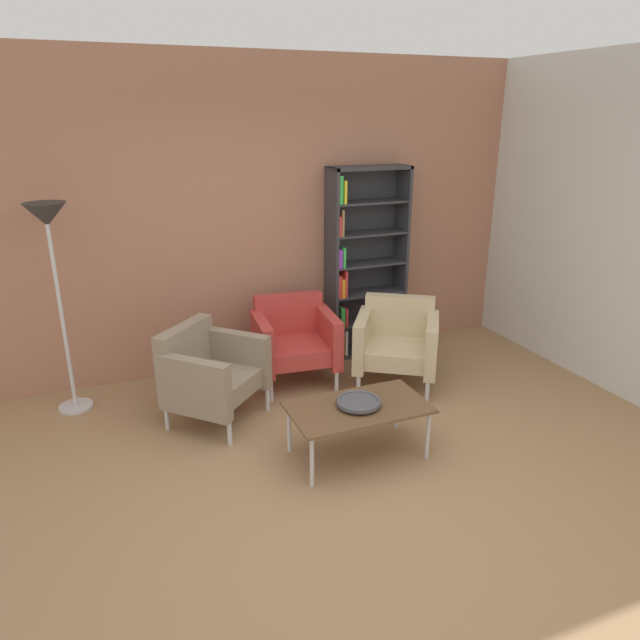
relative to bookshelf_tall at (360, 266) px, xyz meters
name	(u,v)px	position (x,y,z in m)	size (l,w,h in m)	color
ground_plane	(355,498)	(-1.11, -2.25, -0.93)	(8.32, 8.32, 0.00)	#9E7751
brick_back_panel	(246,218)	(-1.11, 0.21, 0.52)	(6.40, 0.12, 2.90)	#A87056
plaster_right_partition	(637,231)	(1.75, -1.65, 0.52)	(0.12, 5.20, 2.90)	silver
bookshelf_tall	(360,266)	(0.00, 0.00, 0.00)	(0.80, 0.30, 1.90)	#333338
coffee_table_low	(358,410)	(-0.87, -1.79, -0.56)	(1.00, 0.56, 0.40)	brown
decorative_bowl	(359,402)	(-0.87, -1.79, -0.49)	(0.32, 0.32, 0.05)	#4C4C51
armchair_by_bookshelf	(294,339)	(-0.87, -0.42, -0.51)	(0.78, 0.72, 0.78)	#B73833
armchair_corner_red	(210,372)	(-1.74, -0.85, -0.51)	(0.95, 0.95, 0.78)	gray
armchair_spare_guest	(397,341)	(-0.02, -0.83, -0.51)	(0.94, 0.93, 0.78)	#C6B289
floor_lamp_torchiere	(50,241)	(-2.79, -0.23, 0.52)	(0.32, 0.32, 1.74)	silver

